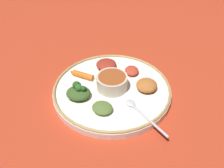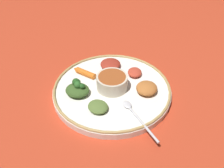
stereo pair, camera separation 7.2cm
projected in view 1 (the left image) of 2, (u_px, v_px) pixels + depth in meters
ground_plane at (112, 93)px, 0.75m from camera, size 2.40×2.40×0.00m
platter at (112, 90)px, 0.74m from camera, size 0.37×0.37×0.02m
platter_rim at (112, 87)px, 0.73m from camera, size 0.36×0.36×0.01m
center_bowl at (112, 82)px, 0.72m from camera, size 0.10×0.10×0.04m
spoon at (139, 111)px, 0.65m from camera, size 0.16×0.05×0.01m
greens_pile at (79, 92)px, 0.69m from camera, size 0.09×0.10×0.05m
carrot_near_spoon at (81, 75)px, 0.77m from camera, size 0.08×0.07×0.02m
mound_berbere_red at (132, 71)px, 0.79m from camera, size 0.07×0.06×0.02m
mound_beet at (106, 64)px, 0.81m from camera, size 0.09×0.10×0.02m
mound_collards at (102, 108)px, 0.65m from camera, size 0.08×0.08×0.02m
mound_chickpea at (147, 85)px, 0.72m from camera, size 0.09×0.09×0.03m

